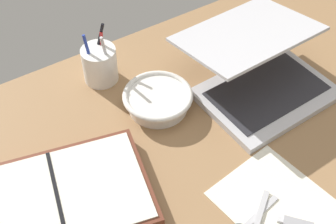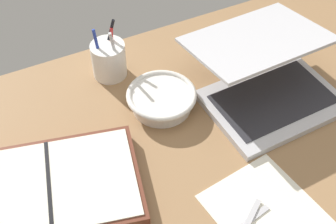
# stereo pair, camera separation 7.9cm
# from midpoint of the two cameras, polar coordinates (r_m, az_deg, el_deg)

# --- Properties ---
(desk_top) EXTENTS (1.40, 1.00, 0.02)m
(desk_top) POSITION_cam_midpoint_polar(r_m,az_deg,el_deg) (1.07, 4.06, -5.98)
(desk_top) COLOR #936D47
(desk_top) RESTS_ON ground
(laptop) EXTENTS (0.33, 0.35, 0.16)m
(laptop) POSITION_cam_midpoint_polar(r_m,az_deg,el_deg) (1.19, 9.25, 4.66)
(laptop) COLOR #B7B7BC
(laptop) RESTS_ON desk_top
(bowl) EXTENTS (0.17, 0.17, 0.05)m
(bowl) POSITION_cam_midpoint_polar(r_m,az_deg,el_deg) (1.15, -3.23, 1.46)
(bowl) COLOR silver
(bowl) RESTS_ON desk_top
(pen_cup) EXTENTS (0.09, 0.09, 0.16)m
(pen_cup) POSITION_cam_midpoint_polar(r_m,az_deg,el_deg) (1.22, -10.17, 5.70)
(pen_cup) COLOR white
(pen_cup) RESTS_ON desk_top
(planner) EXTENTS (0.42, 0.33, 0.04)m
(planner) POSITION_cam_midpoint_polar(r_m,az_deg,el_deg) (1.01, -15.44, -10.47)
(planner) COLOR brown
(planner) RESTS_ON desk_top
(paper_sheet_front) EXTENTS (0.24, 0.31, 0.00)m
(paper_sheet_front) POSITION_cam_midpoint_polar(r_m,az_deg,el_deg) (1.01, 12.04, -11.88)
(paper_sheet_front) COLOR silver
(paper_sheet_front) RESTS_ON desk_top
(usb_drive) EXTENTS (0.06, 0.07, 0.01)m
(usb_drive) POSITION_cam_midpoint_polar(r_m,az_deg,el_deg) (0.99, 13.21, -13.25)
(usb_drive) COLOR #99999E
(usb_drive) RESTS_ON desk_top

